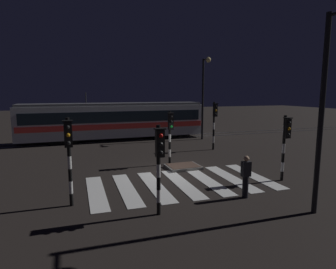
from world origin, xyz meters
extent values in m
plane|color=black|center=(0.00, 0.00, 0.00)|extent=(120.00, 120.00, 0.00)
cube|color=#59595E|center=(0.00, 10.69, 0.01)|extent=(80.00, 0.12, 0.03)
cube|color=#59595E|center=(0.00, 12.13, 0.01)|extent=(80.00, 0.12, 0.03)
cube|color=silver|center=(-3.85, -1.63, 0.01)|extent=(0.83, 4.46, 0.02)
cube|color=silver|center=(-2.57, -1.67, 0.01)|extent=(0.83, 4.46, 0.02)
cube|color=silver|center=(-1.28, -1.71, 0.01)|extent=(0.83, 4.46, 0.02)
cube|color=silver|center=(0.00, -1.74, 0.01)|extent=(0.83, 4.46, 0.02)
cube|color=silver|center=(1.28, -1.78, 0.01)|extent=(0.83, 4.46, 0.02)
cube|color=silver|center=(2.57, -1.82, 0.01)|extent=(0.83, 4.46, 0.02)
cube|color=silver|center=(3.85, -1.86, 0.01)|extent=(0.83, 4.46, 0.02)
cube|color=slate|center=(1.08, 0.69, 0.08)|extent=(1.82, 1.45, 0.16)
cube|color=#4C382D|center=(1.08, 0.69, 0.17)|extent=(1.63, 1.30, 0.02)
cylinder|color=black|center=(5.17, 4.76, 0.25)|extent=(0.14, 0.14, 0.50)
cylinder|color=white|center=(5.17, 4.76, 0.75)|extent=(0.14, 0.14, 0.50)
cylinder|color=black|center=(5.17, 4.76, 1.25)|extent=(0.14, 0.14, 0.50)
cylinder|color=white|center=(5.17, 4.76, 1.75)|extent=(0.14, 0.14, 0.50)
cylinder|color=black|center=(5.17, 4.76, 2.25)|extent=(0.14, 0.14, 0.50)
cylinder|color=white|center=(5.17, 4.76, 2.75)|extent=(0.14, 0.14, 0.50)
cylinder|color=black|center=(5.17, 4.76, 3.25)|extent=(0.14, 0.14, 0.50)
cube|color=black|center=(5.17, 4.59, 2.90)|extent=(0.28, 0.20, 0.90)
sphere|color=black|center=(5.17, 4.48, 3.18)|extent=(0.14, 0.14, 0.14)
sphere|color=orange|center=(5.17, 4.48, 2.90)|extent=(0.14, 0.14, 0.14)
sphere|color=black|center=(5.17, 4.48, 2.62)|extent=(0.14, 0.14, 0.14)
cube|color=black|center=(5.17, 4.59, 3.39)|extent=(0.36, 0.24, 0.04)
cylinder|color=black|center=(-4.86, -2.77, 0.24)|extent=(0.14, 0.14, 0.47)
cylinder|color=white|center=(-4.86, -2.77, 0.71)|extent=(0.14, 0.14, 0.47)
cylinder|color=black|center=(-4.86, -2.77, 1.18)|extent=(0.14, 0.14, 0.47)
cylinder|color=white|center=(-4.86, -2.77, 1.65)|extent=(0.14, 0.14, 0.47)
cylinder|color=black|center=(-4.86, -2.77, 2.12)|extent=(0.14, 0.14, 0.47)
cylinder|color=white|center=(-4.86, -2.77, 2.59)|extent=(0.14, 0.14, 0.47)
cylinder|color=black|center=(-4.86, -2.77, 3.06)|extent=(0.14, 0.14, 0.47)
cube|color=black|center=(-4.86, -2.94, 2.70)|extent=(0.28, 0.20, 0.90)
sphere|color=black|center=(-4.86, -3.05, 2.98)|extent=(0.14, 0.14, 0.14)
sphere|color=orange|center=(-4.86, -3.05, 2.70)|extent=(0.14, 0.14, 0.14)
sphere|color=black|center=(-4.86, -3.05, 2.42)|extent=(0.14, 0.14, 0.14)
cube|color=black|center=(-4.86, -2.94, 3.19)|extent=(0.36, 0.24, 0.04)
cylinder|color=black|center=(0.68, 1.76, 0.22)|extent=(0.14, 0.14, 0.45)
cylinder|color=white|center=(0.68, 1.76, 0.67)|extent=(0.14, 0.14, 0.45)
cylinder|color=black|center=(0.68, 1.76, 1.12)|extent=(0.14, 0.14, 0.45)
cylinder|color=white|center=(0.68, 1.76, 1.56)|extent=(0.14, 0.14, 0.45)
cylinder|color=black|center=(0.68, 1.76, 2.01)|extent=(0.14, 0.14, 0.45)
cylinder|color=white|center=(0.68, 1.76, 2.46)|extent=(0.14, 0.14, 0.45)
cylinder|color=black|center=(0.68, 1.76, 2.91)|extent=(0.14, 0.14, 0.45)
cube|color=black|center=(0.68, 1.59, 2.53)|extent=(0.28, 0.20, 0.90)
sphere|color=black|center=(0.68, 1.48, 2.81)|extent=(0.14, 0.14, 0.14)
sphere|color=black|center=(0.68, 1.48, 2.53)|extent=(0.14, 0.14, 0.14)
sphere|color=green|center=(0.68, 1.48, 2.25)|extent=(0.14, 0.14, 0.14)
cube|color=black|center=(0.68, 1.59, 3.02)|extent=(0.36, 0.24, 0.04)
cylinder|color=black|center=(4.68, -2.92, 0.22)|extent=(0.14, 0.14, 0.45)
cylinder|color=white|center=(4.68, -2.92, 0.67)|extent=(0.14, 0.14, 0.45)
cylinder|color=black|center=(4.68, -2.92, 1.12)|extent=(0.14, 0.14, 0.45)
cylinder|color=white|center=(4.68, -2.92, 1.56)|extent=(0.14, 0.14, 0.45)
cylinder|color=black|center=(4.68, -2.92, 2.01)|extent=(0.14, 0.14, 0.45)
cylinder|color=white|center=(4.68, -2.92, 2.45)|extent=(0.14, 0.14, 0.45)
cylinder|color=black|center=(4.68, -2.92, 2.90)|extent=(0.14, 0.14, 0.45)
cube|color=black|center=(4.68, -3.09, 2.52)|extent=(0.28, 0.20, 0.90)
sphere|color=black|center=(4.68, -3.20, 2.80)|extent=(0.14, 0.14, 0.14)
sphere|color=orange|center=(4.68, -3.20, 2.52)|extent=(0.14, 0.14, 0.14)
sphere|color=black|center=(4.68, -3.20, 2.24)|extent=(0.14, 0.14, 0.14)
cube|color=black|center=(4.68, -3.09, 3.01)|extent=(0.36, 0.24, 0.04)
cylinder|color=black|center=(-2.05, -4.61, 0.22)|extent=(0.14, 0.14, 0.45)
cylinder|color=white|center=(-2.05, -4.61, 0.67)|extent=(0.14, 0.14, 0.45)
cylinder|color=black|center=(-2.05, -4.61, 1.11)|extent=(0.14, 0.14, 0.45)
cylinder|color=white|center=(-2.05, -4.61, 1.56)|extent=(0.14, 0.14, 0.45)
cylinder|color=black|center=(-2.05, -4.61, 2.00)|extent=(0.14, 0.14, 0.45)
cylinder|color=white|center=(-2.05, -4.61, 2.45)|extent=(0.14, 0.14, 0.45)
cylinder|color=black|center=(-2.05, -4.61, 2.89)|extent=(0.14, 0.14, 0.45)
cube|color=black|center=(-2.05, -4.78, 2.52)|extent=(0.28, 0.20, 0.90)
sphere|color=red|center=(-2.05, -4.89, 2.80)|extent=(0.14, 0.14, 0.14)
sphere|color=black|center=(-2.05, -4.89, 2.52)|extent=(0.14, 0.14, 0.14)
sphere|color=black|center=(-2.05, -4.89, 2.24)|extent=(0.14, 0.14, 0.14)
cube|color=black|center=(-2.05, -4.78, 3.01)|extent=(0.36, 0.24, 0.04)
cylinder|color=black|center=(6.49, 9.24, 3.51)|extent=(0.18, 0.18, 7.02)
cylinder|color=black|center=(6.49, 8.79, 6.92)|extent=(0.10, 0.90, 0.10)
sphere|color=#F9E08C|center=(6.49, 8.34, 6.84)|extent=(0.44, 0.44, 0.44)
cylinder|color=black|center=(3.13, -6.29, 3.35)|extent=(0.18, 0.18, 6.70)
cube|color=silver|center=(-0.91, 11.41, 1.70)|extent=(15.69, 2.50, 2.70)
cube|color=red|center=(-0.91, 10.14, 1.35)|extent=(15.38, 0.04, 0.44)
cube|color=red|center=(-0.91, 12.68, 1.35)|extent=(15.38, 0.04, 0.44)
cube|color=black|center=(-0.91, 10.15, 2.15)|extent=(14.91, 0.03, 0.90)
cube|color=#4C4C51|center=(-0.91, 11.41, 3.15)|extent=(15.38, 2.30, 0.20)
cylinder|color=#262628|center=(-3.26, 11.41, 3.65)|extent=(0.08, 0.08, 1.00)
cube|color=black|center=(3.40, 11.41, 0.17)|extent=(2.20, 2.00, 0.35)
cube|color=black|center=(-5.23, 11.41, 0.17)|extent=(2.20, 2.00, 0.35)
sphere|color=#F9F2CC|center=(6.99, 11.41, 1.30)|extent=(0.24, 0.24, 0.24)
cylinder|color=black|center=(1.70, -4.24, 0.44)|extent=(0.24, 0.24, 0.88)
cube|color=black|center=(1.70, -4.24, 1.18)|extent=(0.36, 0.22, 0.60)
sphere|color=tan|center=(1.70, -4.24, 1.60)|extent=(0.22, 0.22, 0.22)
camera|label=1|loc=(-4.91, -13.55, 4.19)|focal=30.62mm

